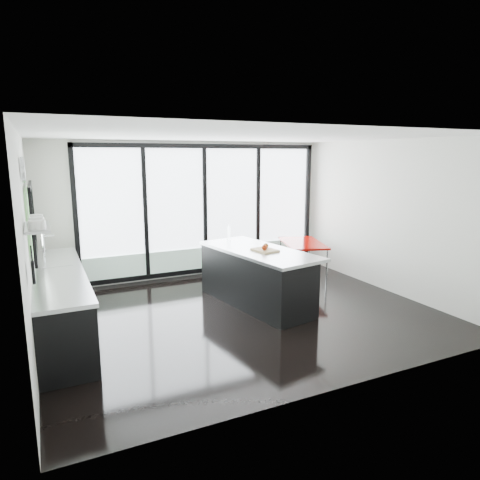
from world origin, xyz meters
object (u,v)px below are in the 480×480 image
bar_stool_far (270,282)px  red_table (302,259)px  bar_stool_near (288,288)px  island (255,277)px

bar_stool_far → red_table: bearing=54.9°
bar_stool_near → bar_stool_far: (-0.07, 0.46, -0.02)m
bar_stool_near → bar_stool_far: bearing=108.7°
bar_stool_far → red_table: (1.40, 1.12, 0.03)m
island → bar_stool_near: bearing=-45.3°
bar_stool_near → red_table: size_ratio=0.52×
bar_stool_near → red_table: bearing=59.5°
bar_stool_near → bar_stool_far: 0.46m
bar_stool_far → red_table: red_table is taller
bar_stool_far → bar_stool_near: bearing=-64.7°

